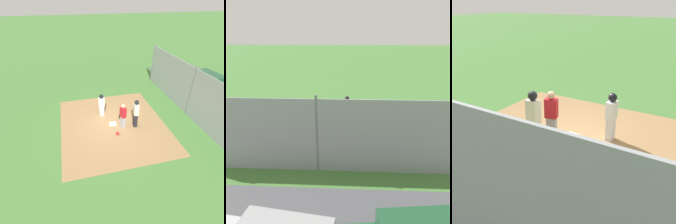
{
  "view_description": "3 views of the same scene",
  "coord_description": "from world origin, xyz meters",
  "views": [
    {
      "loc": [
        -8.96,
        2.25,
        7.01
      ],
      "look_at": [
        0.5,
        -0.08,
        0.61
      ],
      "focal_mm": 29.26,
      "sensor_mm": 36.0,
      "label": 1
    },
    {
      "loc": [
        1.2,
        -12.84,
        5.66
      ],
      "look_at": [
        0.62,
        -0.46,
        0.84
      ],
      "focal_mm": 34.51,
      "sensor_mm": 36.0,
      "label": 2
    },
    {
      "loc": [
        3.91,
        -6.83,
        4.17
      ],
      "look_at": [
        -0.24,
        -0.09,
        0.87
      ],
      "focal_mm": 43.04,
      "sensor_mm": 36.0,
      "label": 3
    }
  ],
  "objects": [
    {
      "name": "ground_plane",
      "position": [
        0.0,
        0.0,
        0.0
      ],
      "size": [
        140.0,
        140.0,
        0.0
      ],
      "primitive_type": "plane",
      "color": "#477A38"
    },
    {
      "name": "home_plate",
      "position": [
        0.0,
        0.0,
        0.04
      ],
      "size": [
        0.47,
        0.47,
        0.02
      ],
      "primitive_type": "cube",
      "rotation": [
        0.0,
        0.0,
        -0.07
      ],
      "color": "white",
      "rests_on": "dirt_infield"
    },
    {
      "name": "backstop_fence",
      "position": [
        0.0,
        -5.21,
        1.6
      ],
      "size": [
        12.0,
        0.1,
        3.35
      ],
      "color": "#93999E",
      "rests_on": "ground_plane"
    },
    {
      "name": "runner",
      "position": [
        1.16,
        0.47,
        0.91
      ],
      "size": [
        0.28,
        0.39,
        1.56
      ],
      "rotation": [
        0.0,
        0.0,
        3.1
      ],
      "color": "silver",
      "rests_on": "dirt_infield"
    },
    {
      "name": "umpire",
      "position": [
        -0.52,
        -1.29,
        1.0
      ],
      "size": [
        0.41,
        0.3,
        1.83
      ],
      "rotation": [
        0.0,
        0.0,
        1.45
      ],
      "color": "black",
      "rests_on": "dirt_infield"
    },
    {
      "name": "catcher",
      "position": [
        -0.43,
        -0.52,
        0.87
      ],
      "size": [
        0.43,
        0.35,
        1.62
      ],
      "rotation": [
        0.0,
        0.0,
        1.83
      ],
      "color": "#9E9EA3",
      "rests_on": "dirt_infield"
    },
    {
      "name": "baseball_bat",
      "position": [
        0.85,
        -0.7,
        0.06
      ],
      "size": [
        0.81,
        0.38,
        0.06
      ],
      "primitive_type": "cylinder",
      "rotation": [
        0.0,
        1.57,
        2.76
      ],
      "color": "black",
      "rests_on": "dirt_infield"
    },
    {
      "name": "dirt_infield",
      "position": [
        0.0,
        0.0,
        0.01
      ],
      "size": [
        7.2,
        6.4,
        0.03
      ],
      "primitive_type": "cube",
      "color": "#9E774C",
      "rests_on": "ground_plane"
    },
    {
      "name": "catcher_mask",
      "position": [
        -1.05,
        -0.03,
        0.09
      ],
      "size": [
        0.24,
        0.2,
        0.12
      ],
      "primitive_type": "ellipsoid",
      "color": "#B21923",
      "rests_on": "dirt_infield"
    }
  ]
}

